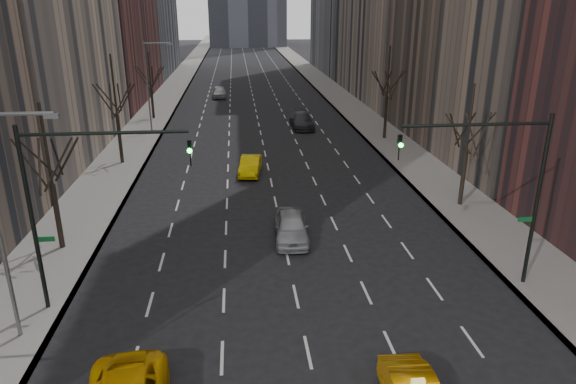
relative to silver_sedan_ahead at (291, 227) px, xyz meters
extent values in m
cube|color=slate|center=(-12.68, 51.96, -0.70)|extent=(4.50, 320.00, 0.15)
cube|color=slate|center=(11.82, 51.96, -0.70)|extent=(4.50, 320.00, 0.15)
cylinder|color=black|center=(-12.43, -0.04, 1.16)|extent=(0.28, 0.28, 3.57)
cylinder|color=black|center=(-12.43, -0.04, 5.07)|extent=(0.16, 0.16, 4.25)
cylinder|color=black|center=(-12.28, 0.81, 4.17)|extent=(0.42, 1.80, 2.52)
cylinder|color=black|center=(-11.62, 0.25, 4.17)|extent=(1.74, 0.72, 2.52)
cylinder|color=black|center=(-11.77, -0.59, 4.17)|extent=(1.46, 1.25, 2.52)
cylinder|color=black|center=(-12.58, -0.89, 4.17)|extent=(0.42, 1.80, 2.52)
cylinder|color=black|center=(-13.24, -0.33, 4.17)|extent=(1.74, 0.72, 2.52)
cylinder|color=black|center=(-13.09, 0.51, 4.17)|extent=(1.46, 1.25, 2.52)
cylinder|color=black|center=(-12.43, 15.96, 1.37)|extent=(0.28, 0.28, 3.99)
cylinder|color=black|center=(-12.43, 15.96, 5.74)|extent=(0.16, 0.16, 4.75)
cylinder|color=black|center=(-12.28, 16.81, 4.59)|extent=(0.42, 1.80, 2.52)
cylinder|color=black|center=(-11.62, 16.25, 4.59)|extent=(1.74, 0.72, 2.52)
cylinder|color=black|center=(-11.77, 15.41, 4.59)|extent=(1.46, 1.25, 2.52)
cylinder|color=black|center=(-12.58, 15.11, 4.59)|extent=(0.42, 1.80, 2.52)
cylinder|color=black|center=(-13.24, 15.67, 4.59)|extent=(1.74, 0.72, 2.52)
cylinder|color=black|center=(-13.09, 16.51, 4.59)|extent=(1.46, 1.25, 2.52)
cylinder|color=black|center=(-12.43, 33.96, 1.06)|extent=(0.28, 0.28, 3.36)
cylinder|color=black|center=(-12.43, 33.96, 4.74)|extent=(0.16, 0.16, 4.00)
cylinder|color=black|center=(-12.28, 34.81, 3.96)|extent=(0.42, 1.80, 2.52)
cylinder|color=black|center=(-11.62, 34.25, 3.96)|extent=(1.74, 0.72, 2.52)
cylinder|color=black|center=(-11.77, 33.41, 3.96)|extent=(1.46, 1.25, 2.52)
cylinder|color=black|center=(-12.58, 33.11, 3.96)|extent=(0.42, 1.80, 2.52)
cylinder|color=black|center=(-13.24, 33.67, 3.96)|extent=(1.74, 0.72, 2.52)
cylinder|color=black|center=(-13.09, 34.51, 3.96)|extent=(1.46, 1.25, 2.52)
cylinder|color=black|center=(11.57, 3.96, 1.16)|extent=(0.28, 0.28, 3.57)
cylinder|color=black|center=(11.57, 3.96, 5.07)|extent=(0.16, 0.16, 4.25)
cylinder|color=black|center=(11.72, 4.81, 4.17)|extent=(0.42, 1.80, 2.52)
cylinder|color=black|center=(12.38, 4.25, 4.17)|extent=(1.74, 0.72, 2.52)
cylinder|color=black|center=(12.23, 3.41, 4.17)|extent=(1.46, 1.25, 2.52)
cylinder|color=black|center=(11.42, 3.11, 4.17)|extent=(0.42, 1.80, 2.52)
cylinder|color=black|center=(10.76, 3.67, 4.17)|extent=(1.74, 0.72, 2.52)
cylinder|color=black|center=(10.91, 4.51, 4.17)|extent=(1.46, 1.25, 2.52)
cylinder|color=black|center=(11.57, 21.96, 1.37)|extent=(0.28, 0.28, 3.99)
cylinder|color=black|center=(11.57, 21.96, 5.74)|extent=(0.16, 0.16, 4.75)
cylinder|color=black|center=(11.72, 22.81, 4.59)|extent=(0.42, 1.80, 2.52)
cylinder|color=black|center=(12.38, 22.25, 4.59)|extent=(1.74, 0.72, 2.52)
cylinder|color=black|center=(12.23, 21.41, 4.59)|extent=(1.46, 1.25, 2.52)
cylinder|color=black|center=(11.42, 21.11, 4.59)|extent=(0.42, 1.80, 2.52)
cylinder|color=black|center=(10.76, 21.67, 4.59)|extent=(1.74, 0.72, 2.52)
cylinder|color=black|center=(10.91, 22.51, 4.59)|extent=(1.46, 1.25, 2.52)
cylinder|color=black|center=(-11.23, -6.04, 3.38)|extent=(0.18, 0.18, 8.00)
cylinder|color=black|center=(-7.98, -6.04, 6.98)|extent=(6.50, 0.14, 0.14)
imported|color=black|center=(-4.73, -6.04, 6.08)|extent=(0.18, 0.22, 1.10)
sphere|color=#0CFF33|center=(-4.73, -6.22, 6.23)|extent=(0.20, 0.20, 0.20)
cube|color=#0C5926|center=(-10.83, -6.04, 2.58)|extent=(0.70, 0.04, 0.22)
cylinder|color=black|center=(10.37, -6.04, 3.38)|extent=(0.18, 0.18, 8.00)
cylinder|color=black|center=(7.12, -6.04, 6.98)|extent=(6.50, 0.14, 0.14)
imported|color=black|center=(3.87, -6.04, 6.08)|extent=(0.18, 0.22, 1.10)
sphere|color=#0CFF33|center=(3.87, -6.22, 6.23)|extent=(0.20, 0.20, 0.20)
cube|color=#0C5926|center=(9.97, -6.04, 2.58)|extent=(0.70, 0.04, 0.22)
cylinder|color=slate|center=(-10.33, -8.04, 8.18)|extent=(2.60, 0.14, 0.14)
cube|color=slate|center=(-9.13, -8.04, 8.08)|extent=(0.50, 0.22, 0.15)
cylinder|color=slate|center=(-11.63, 26.96, 3.88)|extent=(0.16, 0.16, 9.00)
cylinder|color=slate|center=(-10.33, 26.96, 8.18)|extent=(2.60, 0.14, 0.14)
cube|color=slate|center=(-9.13, 26.96, 8.08)|extent=(0.50, 0.22, 0.15)
imported|color=#929499|center=(0.00, 0.00, 0.00)|extent=(2.06, 4.63, 1.55)
imported|color=yellow|center=(-1.90, 12.21, -0.08)|extent=(2.02, 4.35, 1.38)
imported|color=#2F2E34|center=(4.10, 27.73, 0.02)|extent=(2.28, 5.49, 1.59)
imported|color=#BBBBBB|center=(-5.20, 48.18, 0.02)|extent=(2.04, 4.70, 1.58)
camera|label=1|loc=(-2.81, -26.14, 11.63)|focal=32.00mm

